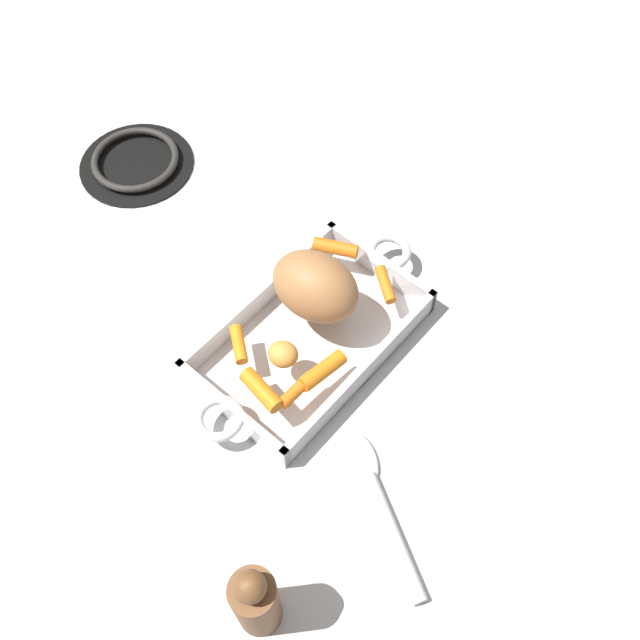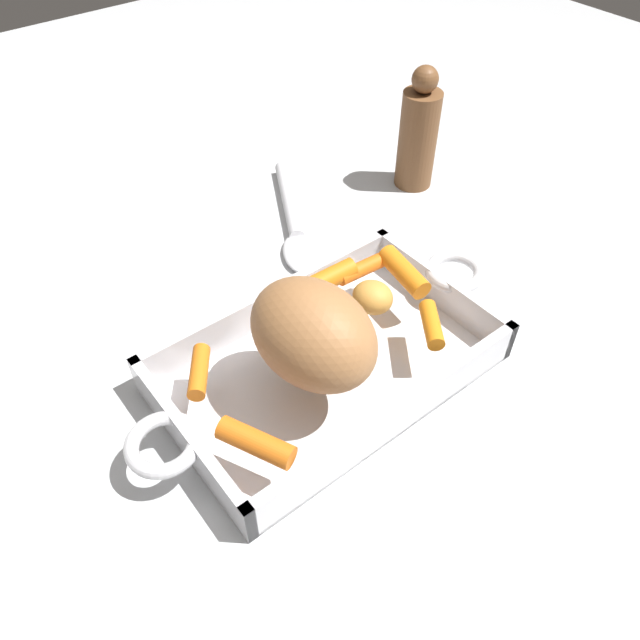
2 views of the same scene
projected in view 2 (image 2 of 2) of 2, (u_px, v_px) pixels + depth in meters
The scene contains 12 objects.
ground_plane at pixel (328, 373), 0.60m from camera, with size 2.17×2.17×0.00m, color silver.
roasting_dish at pixel (328, 363), 0.59m from camera, with size 0.41×0.19×0.04m.
pork_roast at pixel (313, 334), 0.51m from camera, with size 0.12×0.09×0.09m, color #A87042.
baby_carrot_northeast at pixel (325, 280), 0.61m from camera, with size 0.02×0.02×0.07m, color orange.
baby_carrot_short at pixel (256, 443), 0.48m from camera, with size 0.02×0.02×0.06m, color orange.
baby_carrot_center_left at pixel (361, 269), 0.63m from camera, with size 0.02×0.02×0.05m, color orange.
baby_carrot_northwest at pixel (432, 325), 0.57m from camera, with size 0.02×0.02×0.05m, color orange.
baby_carrot_long at pixel (404, 272), 0.62m from camera, with size 0.02×0.02×0.06m, color orange.
baby_carrot_southwest at pixel (199, 372), 0.53m from camera, with size 0.02×0.02×0.06m, color orange.
potato_corner at pixel (373, 297), 0.59m from camera, with size 0.04×0.04×0.03m, color gold.
serving_spoon at pixel (294, 220), 0.76m from camera, with size 0.13×0.21×0.02m.
pepper_mill at pixel (418, 134), 0.78m from camera, with size 0.05×0.05×0.16m.
Camera 2 is at (0.24, 0.29, 0.46)m, focal length 34.14 mm.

